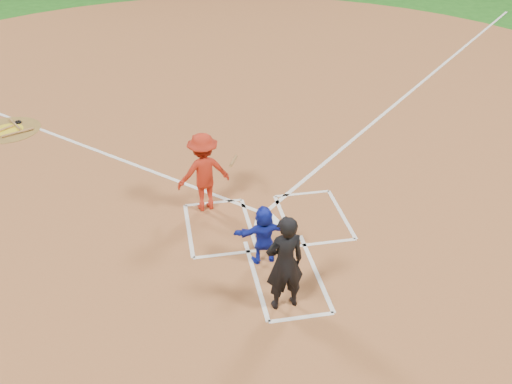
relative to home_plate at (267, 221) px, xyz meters
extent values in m
plane|color=#1A5A16|center=(0.00, 0.00, -0.02)|extent=(120.00, 120.00, 0.00)
cylinder|color=brown|center=(0.00, 6.00, -0.01)|extent=(28.00, 28.00, 0.01)
cylinder|color=white|center=(0.00, 0.00, 0.00)|extent=(0.60, 0.60, 0.02)
cylinder|color=brown|center=(-5.97, 5.54, 0.00)|extent=(1.70, 1.70, 0.01)
cylinder|color=gold|center=(-5.97, 5.54, 0.00)|extent=(0.80, 0.80, 0.00)
cylinder|color=olive|center=(-5.82, 5.79, 0.03)|extent=(0.44, 0.78, 0.06)
cylinder|color=olive|center=(-5.67, 5.24, 0.03)|extent=(0.78, 0.43, 0.06)
torus|color=black|center=(-5.77, 5.94, 0.03)|extent=(0.19, 0.19, 0.05)
imported|color=#1627B7|center=(-0.31, -1.21, 0.57)|extent=(1.09, 0.41, 1.15)
imported|color=black|center=(-0.22, -2.45, 0.88)|extent=(0.70, 0.51, 1.77)
cube|color=white|center=(-0.98, 0.92, -0.01)|extent=(1.22, 0.08, 0.01)
cube|color=white|center=(-0.98, -0.92, -0.01)|extent=(1.22, 0.08, 0.01)
cube|color=white|center=(-0.37, 0.00, -0.01)|extent=(0.08, 1.83, 0.01)
cube|color=white|center=(-1.59, 0.00, -0.01)|extent=(0.08, 1.83, 0.01)
cube|color=white|center=(0.98, 0.92, -0.01)|extent=(1.22, 0.08, 0.01)
cube|color=white|center=(0.98, -0.92, -0.01)|extent=(1.22, 0.08, 0.01)
cube|color=white|center=(0.37, 0.00, -0.01)|extent=(0.08, 1.83, 0.01)
cube|color=white|center=(1.59, 0.00, -0.01)|extent=(0.08, 1.83, 0.01)
cube|color=white|center=(-0.55, -1.70, -0.01)|extent=(0.08, 2.20, 0.01)
cube|color=white|center=(0.55, -1.70, -0.01)|extent=(0.08, 2.20, 0.01)
cube|color=white|center=(0.00, -2.80, -0.01)|extent=(1.10, 0.08, 0.01)
cube|color=white|center=(7.07, 7.37, -0.01)|extent=(14.21, 14.21, 0.01)
imported|color=#B02513|center=(-1.17, 0.77, 0.85)|extent=(1.20, 0.82, 1.71)
cylinder|color=olive|center=(-0.57, 0.62, 1.13)|extent=(0.30, 0.82, 0.28)
camera|label=1|loc=(-2.00, -9.37, 6.60)|focal=40.00mm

